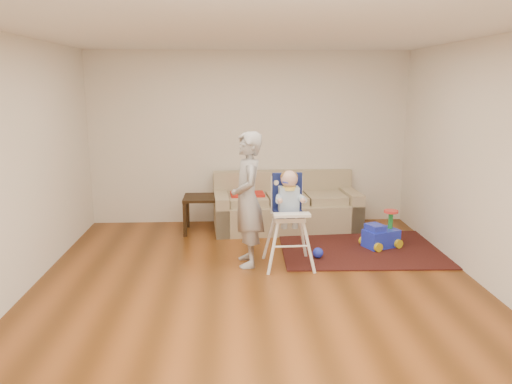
{
  "coord_description": "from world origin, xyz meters",
  "views": [
    {
      "loc": [
        -0.26,
        -5.1,
        2.21
      ],
      "look_at": [
        0.0,
        0.4,
        1.0
      ],
      "focal_mm": 35.0,
      "sensor_mm": 36.0,
      "label": 1
    }
  ],
  "objects_px": {
    "adult": "(248,200)",
    "toy_ball": "(318,253)",
    "ride_on_toy": "(381,229)",
    "high_chair": "(289,220)",
    "side_table": "(202,214)",
    "sofa": "(286,202)"
  },
  "relations": [
    {
      "from": "adult",
      "to": "toy_ball",
      "type": "bearing_deg",
      "value": 92.9
    },
    {
      "from": "ride_on_toy",
      "to": "high_chair",
      "type": "relative_size",
      "value": 0.41
    },
    {
      "from": "side_table",
      "to": "ride_on_toy",
      "type": "bearing_deg",
      "value": -19.56
    },
    {
      "from": "high_chair",
      "to": "adult",
      "type": "relative_size",
      "value": 0.73
    },
    {
      "from": "high_chair",
      "to": "side_table",
      "type": "bearing_deg",
      "value": 124.7
    },
    {
      "from": "toy_ball",
      "to": "adult",
      "type": "xyz_separation_m",
      "value": [
        -0.9,
        -0.13,
        0.74
      ]
    },
    {
      "from": "sofa",
      "to": "side_table",
      "type": "height_order",
      "value": "sofa"
    },
    {
      "from": "toy_ball",
      "to": "side_table",
      "type": "bearing_deg",
      "value": 140.06
    },
    {
      "from": "high_chair",
      "to": "adult",
      "type": "xyz_separation_m",
      "value": [
        -0.5,
        0.08,
        0.24
      ]
    },
    {
      "from": "high_chair",
      "to": "adult",
      "type": "height_order",
      "value": "adult"
    },
    {
      "from": "sofa",
      "to": "side_table",
      "type": "xyz_separation_m",
      "value": [
        -1.28,
        -0.1,
        -0.15
      ]
    },
    {
      "from": "side_table",
      "to": "ride_on_toy",
      "type": "height_order",
      "value": "side_table"
    },
    {
      "from": "sofa",
      "to": "adult",
      "type": "height_order",
      "value": "adult"
    },
    {
      "from": "sofa",
      "to": "adult",
      "type": "distance_m",
      "value": 1.7
    },
    {
      "from": "sofa",
      "to": "adult",
      "type": "xyz_separation_m",
      "value": [
        -0.64,
        -1.53,
        0.4
      ]
    },
    {
      "from": "side_table",
      "to": "high_chair",
      "type": "height_order",
      "value": "high_chair"
    },
    {
      "from": "sofa",
      "to": "ride_on_toy",
      "type": "xyz_separation_m",
      "value": [
        1.2,
        -0.98,
        -0.16
      ]
    },
    {
      "from": "toy_ball",
      "to": "adult",
      "type": "bearing_deg",
      "value": -171.66
    },
    {
      "from": "ride_on_toy",
      "to": "side_table",
      "type": "bearing_deg",
      "value": 137.04
    },
    {
      "from": "toy_ball",
      "to": "high_chair",
      "type": "height_order",
      "value": "high_chair"
    },
    {
      "from": "sofa",
      "to": "adult",
      "type": "relative_size",
      "value": 1.37
    },
    {
      "from": "side_table",
      "to": "adult",
      "type": "height_order",
      "value": "adult"
    }
  ]
}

